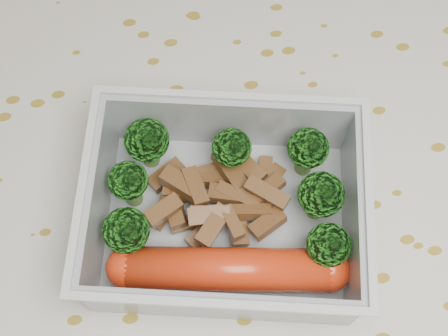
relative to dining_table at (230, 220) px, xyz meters
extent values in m
cube|color=brown|center=(0.00, 0.00, 0.06)|extent=(1.40, 0.90, 0.04)
cube|color=silver|center=(0.00, 0.00, 0.09)|extent=(1.46, 0.96, 0.01)
cube|color=#B7BFC5|center=(-0.01, -0.03, 0.09)|extent=(0.17, 0.15, 0.00)
cube|color=#B7BFC5|center=(0.00, 0.02, 0.12)|extent=(0.15, 0.04, 0.05)
cube|color=#B7BFC5|center=(-0.02, -0.09, 0.12)|extent=(0.15, 0.04, 0.05)
cube|color=#B7BFC5|center=(0.06, -0.05, 0.12)|extent=(0.03, 0.11, 0.05)
cube|color=#B7BFC5|center=(-0.08, -0.02, 0.12)|extent=(0.03, 0.11, 0.05)
cube|color=silver|center=(0.00, 0.03, 0.14)|extent=(0.16, 0.04, 0.00)
cube|color=silver|center=(-0.02, -0.09, 0.14)|extent=(0.16, 0.04, 0.00)
cube|color=silver|center=(0.07, -0.05, 0.14)|extent=(0.03, 0.11, 0.00)
cube|color=silver|center=(-0.09, -0.02, 0.14)|extent=(0.03, 0.11, 0.00)
cylinder|color=#608C3F|center=(-0.05, 0.02, 0.10)|extent=(0.01, 0.01, 0.02)
ellipsoid|color=#298B1D|center=(-0.05, 0.02, 0.12)|extent=(0.03, 0.03, 0.02)
cylinder|color=#608C3F|center=(0.00, 0.00, 0.10)|extent=(0.01, 0.01, 0.02)
ellipsoid|color=#298B1D|center=(0.00, 0.00, 0.12)|extent=(0.02, 0.02, 0.02)
cylinder|color=#608C3F|center=(0.05, 0.00, 0.10)|extent=(0.01, 0.01, 0.02)
ellipsoid|color=#298B1D|center=(0.05, 0.00, 0.12)|extent=(0.03, 0.03, 0.02)
cylinder|color=#608C3F|center=(-0.06, -0.01, 0.10)|extent=(0.01, 0.01, 0.02)
ellipsoid|color=#298B1D|center=(-0.06, -0.01, 0.12)|extent=(0.02, 0.02, 0.02)
cylinder|color=#608C3F|center=(0.05, -0.03, 0.10)|extent=(0.01, 0.01, 0.02)
ellipsoid|color=#298B1D|center=(0.05, -0.03, 0.12)|extent=(0.03, 0.03, 0.02)
cylinder|color=#608C3F|center=(-0.07, -0.04, 0.10)|extent=(0.01, 0.01, 0.02)
ellipsoid|color=#298B1D|center=(-0.07, -0.04, 0.12)|extent=(0.03, 0.03, 0.02)
cylinder|color=#608C3F|center=(0.04, -0.06, 0.10)|extent=(0.01, 0.01, 0.02)
ellipsoid|color=#298B1D|center=(0.04, -0.06, 0.12)|extent=(0.03, 0.03, 0.02)
cube|color=brown|center=(0.01, -0.02, 0.10)|extent=(0.03, 0.02, 0.01)
cube|color=brown|center=(-0.03, -0.04, 0.10)|extent=(0.02, 0.02, 0.01)
cube|color=brown|center=(-0.03, -0.03, 0.10)|extent=(0.02, 0.01, 0.01)
cube|color=brown|center=(0.02, -0.01, 0.10)|extent=(0.01, 0.02, 0.01)
cube|color=brown|center=(-0.01, -0.04, 0.11)|extent=(0.01, 0.02, 0.01)
cube|color=brown|center=(-0.04, -0.03, 0.11)|extent=(0.02, 0.02, 0.01)
cube|color=brown|center=(0.00, -0.02, 0.11)|extent=(0.03, 0.02, 0.01)
cube|color=brown|center=(0.01, 0.00, 0.11)|extent=(0.02, 0.03, 0.01)
cube|color=brown|center=(0.00, -0.02, 0.11)|extent=(0.03, 0.02, 0.01)
cube|color=brown|center=(0.01, -0.04, 0.11)|extent=(0.02, 0.02, 0.01)
cube|color=brown|center=(0.00, -0.03, 0.11)|extent=(0.03, 0.01, 0.01)
cube|color=brown|center=(0.00, -0.04, 0.10)|extent=(0.01, 0.02, 0.01)
cube|color=brown|center=(-0.03, -0.01, 0.10)|extent=(0.03, 0.02, 0.01)
cube|color=brown|center=(-0.01, -0.01, 0.10)|extent=(0.03, 0.01, 0.01)
cube|color=brown|center=(0.02, -0.01, 0.10)|extent=(0.02, 0.02, 0.01)
cube|color=brown|center=(-0.03, -0.01, 0.11)|extent=(0.03, 0.02, 0.01)
cube|color=brown|center=(-0.04, 0.00, 0.10)|extent=(0.03, 0.02, 0.01)
cube|color=brown|center=(-0.04, -0.02, 0.11)|extent=(0.01, 0.02, 0.01)
cube|color=brown|center=(-0.02, -0.03, 0.11)|extent=(0.02, 0.01, 0.01)
cube|color=brown|center=(0.02, -0.02, 0.11)|extent=(0.03, 0.02, 0.01)
cube|color=brown|center=(0.00, 0.00, 0.11)|extent=(0.02, 0.03, 0.01)
cube|color=brown|center=(-0.01, -0.02, 0.10)|extent=(0.02, 0.02, 0.01)
cube|color=brown|center=(-0.01, 0.00, 0.10)|extent=(0.03, 0.01, 0.01)
cube|color=brown|center=(0.02, -0.02, 0.11)|extent=(0.03, 0.03, 0.01)
cube|color=brown|center=(-0.03, -0.01, 0.12)|extent=(0.03, 0.02, 0.01)
cube|color=brown|center=(-0.02, -0.03, 0.11)|extent=(0.02, 0.01, 0.01)
cube|color=brown|center=(-0.05, -0.02, 0.11)|extent=(0.02, 0.03, 0.01)
cube|color=brown|center=(-0.02, -0.04, 0.11)|extent=(0.03, 0.03, 0.01)
cube|color=brown|center=(-0.02, -0.01, 0.12)|extent=(0.02, 0.03, 0.01)
cylinder|color=red|center=(-0.01, -0.07, 0.11)|extent=(0.12, 0.05, 0.03)
sphere|color=red|center=(0.04, -0.08, 0.11)|extent=(0.03, 0.03, 0.03)
sphere|color=red|center=(-0.07, -0.06, 0.11)|extent=(0.03, 0.03, 0.03)
camera|label=1|loc=(-0.03, -0.15, 0.46)|focal=50.00mm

